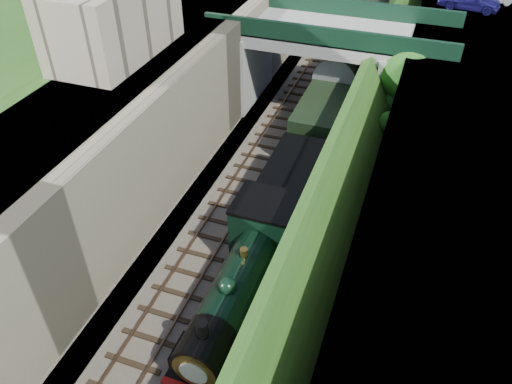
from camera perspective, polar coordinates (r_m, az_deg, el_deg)
trackbed at (r=34.31m, az=5.69°, el=6.40°), size 10.00×90.00×0.20m
retaining_wall at (r=34.18m, az=-3.09°, el=12.91°), size 1.00×90.00×7.00m
street_plateau_left at (r=35.56m, az=-8.48°, el=13.61°), size 6.00×90.00×7.00m
street_plateau_right at (r=32.30m, az=22.65°, el=7.49°), size 8.00×90.00×6.25m
embankment_slope at (r=32.14m, az=14.40°, el=8.20°), size 4.21×90.00×6.36m
track_left at (r=34.68m, az=2.50°, el=7.22°), size 2.50×90.00×0.20m
track_right at (r=34.03m, az=7.66°, el=6.22°), size 2.50×90.00×0.20m
road_bridge at (r=35.80m, az=9.33°, el=14.70°), size 16.00×6.40×7.25m
building_near at (r=29.06m, az=-15.98°, el=18.60°), size 4.00×8.00×4.00m
tree at (r=33.13m, az=17.20°, el=12.58°), size 3.60×3.80×6.60m
locomotive at (r=21.72m, az=-1.49°, el=-10.20°), size 3.10×10.23×3.83m
tender at (r=27.05m, az=4.07°, el=0.52°), size 2.70×6.00×3.05m
coach_front at (r=37.39m, az=9.70°, el=12.29°), size 2.90×18.00×3.70m
coach_middle at (r=54.80m, az=14.03°, el=20.24°), size 2.90×18.00×3.70m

